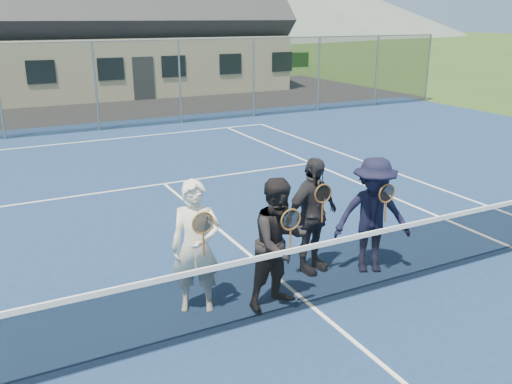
% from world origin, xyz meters
% --- Properties ---
extents(ground, '(220.00, 220.00, 0.00)m').
position_xyz_m(ground, '(0.00, 20.00, 0.00)').
color(ground, '#294619').
rests_on(ground, ground).
extents(court_surface, '(30.00, 30.00, 0.02)m').
position_xyz_m(court_surface, '(0.00, 0.00, 0.01)').
color(court_surface, navy).
rests_on(court_surface, ground).
extents(hedge_row, '(40.00, 1.20, 1.10)m').
position_xyz_m(hedge_row, '(0.00, 32.00, 0.55)').
color(hedge_row, black).
rests_on(hedge_row, ground).
extents(hill_east, '(90.00, 90.00, 14.00)m').
position_xyz_m(hill_east, '(55.00, 95.00, 7.00)').
color(hill_east, '#57685F').
rests_on(hill_east, ground).
extents(court_markings, '(11.03, 23.83, 0.01)m').
position_xyz_m(court_markings, '(0.00, 0.00, 0.02)').
color(court_markings, white).
rests_on(court_markings, court_surface).
extents(tennis_net, '(11.68, 0.08, 1.10)m').
position_xyz_m(tennis_net, '(0.00, 0.00, 0.54)').
color(tennis_net, slate).
rests_on(tennis_net, ground).
extents(perimeter_fence, '(30.07, 0.07, 3.02)m').
position_xyz_m(perimeter_fence, '(0.00, 13.50, 1.52)').
color(perimeter_fence, slate).
rests_on(perimeter_fence, ground).
extents(clubhouse, '(15.60, 8.20, 7.70)m').
position_xyz_m(clubhouse, '(4.00, 24.00, 3.99)').
color(clubhouse, beige).
rests_on(clubhouse, ground).
extents(player_a, '(0.77, 0.66, 1.80)m').
position_xyz_m(player_a, '(-1.39, 0.70, 0.92)').
color(player_a, white).
rests_on(player_a, court_surface).
extents(player_b, '(0.98, 0.82, 1.80)m').
position_xyz_m(player_b, '(-0.36, 0.30, 0.92)').
color(player_b, black).
rests_on(player_b, court_surface).
extents(player_c, '(1.13, 0.69, 1.80)m').
position_xyz_m(player_c, '(0.59, 0.99, 0.92)').
color(player_c, '#252429').
rests_on(player_c, court_surface).
extents(player_d, '(1.33, 1.09, 1.80)m').
position_xyz_m(player_d, '(1.41, 0.57, 0.92)').
color(player_d, black).
rests_on(player_d, court_surface).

